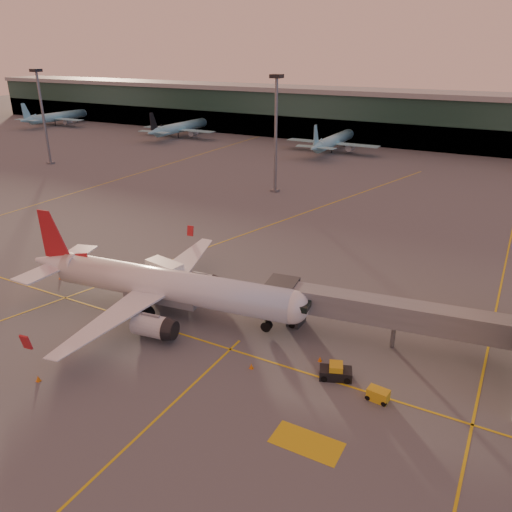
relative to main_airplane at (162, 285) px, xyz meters
The scene contains 15 objects.
ground 11.23m from the main_airplane, 50.53° to the right, with size 600.00×600.00×0.00m, color #4C4F54.
taxi_markings 36.52m from the main_airplane, 90.94° to the left, with size 100.12×173.00×0.01m.
terminal 133.89m from the main_airplane, 87.12° to the left, with size 400.00×20.00×17.60m.
mast_west_far 99.78m from the main_airplane, 147.12° to the left, with size 2.40×2.40×25.60m.
mast_west_near 60.36m from the main_airplane, 102.93° to the left, with size 2.40×2.40×25.60m.
distant_aircraft_row 110.82m from the main_airplane, 97.40° to the left, with size 290.00×34.00×13.00m.
main_airplane is the anchor object (origin of this frame).
jet_bridge 29.36m from the main_airplane, 12.13° to the left, with size 30.57×7.46×5.76m.
catering_truck 6.59m from the main_airplane, 125.05° to the left, with size 5.63×3.23×4.13m.
gpu_cart 28.85m from the main_airplane, ahead, with size 2.15×1.42×1.19m.
pushback_tug 24.05m from the main_airplane, ahead, with size 3.62×2.73×1.66m.
cone_nose 21.56m from the main_airplane, ahead, with size 0.44×0.44×0.56m.
cone_tail 19.58m from the main_airplane, behind, with size 0.46×0.46×0.58m.
cone_wing_right 17.68m from the main_airplane, 97.21° to the right, with size 0.50×0.50×0.63m.
cone_fwd 16.70m from the main_airplane, 18.42° to the right, with size 0.45×0.45×0.57m.
Camera 1 is at (29.87, -34.75, 30.76)m, focal length 35.00 mm.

